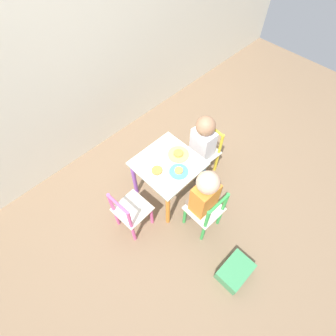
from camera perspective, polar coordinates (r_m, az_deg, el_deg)
The scene contains 12 objects.
ground_plane at distance 2.55m, azimuth 0.00°, elevation -5.23°, with size 6.00×6.00×0.00m, color #7F664C.
house_wall at distance 2.28m, azimuth -20.51°, elevation 28.62°, with size 6.00×0.06×2.60m.
kids_table at distance 2.22m, azimuth 0.00°, elevation -0.25°, with size 0.49×0.49×0.48m.
chair_green at distance 2.19m, azimuth 8.26°, elevation -9.34°, with size 0.27×0.27×0.52m.
chair_yellow at distance 2.52m, azimuth 7.90°, elevation 3.53°, with size 0.28×0.28×0.52m.
chair_pink at distance 2.18m, azimuth -8.18°, elevation -9.41°, with size 0.27×0.27×0.52m.
child_front at distance 2.03m, azimuth 7.64°, elevation -5.88°, with size 0.20×0.22×0.74m.
child_right at distance 2.35m, azimuth 7.34°, elevation 5.54°, with size 0.22×0.21×0.72m.
plate_front at distance 2.09m, azimuth 2.37°, elevation -0.70°, with size 0.15×0.15×0.03m.
plate_right at distance 2.19m, azimuth 2.28°, elevation 3.06°, with size 0.18×0.18×0.03m.
plate_left at distance 2.09m, azimuth -2.39°, elevation -0.68°, with size 0.19×0.19×0.03m.
storage_bin at distance 2.27m, azimuth 14.39°, elevation -20.95°, with size 0.28×0.19×0.12m.
Camera 1 is at (-0.89, -0.89, 2.21)m, focal length 28.00 mm.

